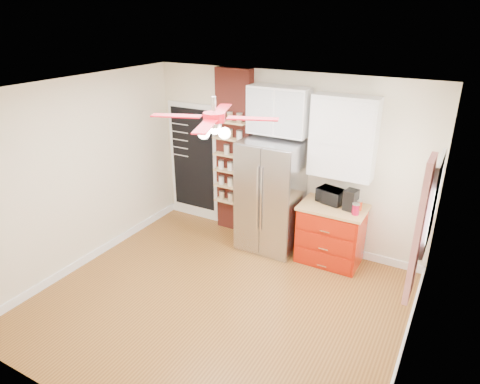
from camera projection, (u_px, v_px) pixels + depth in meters
The scene contains 21 objects.
floor at pixel (219, 302), 5.54m from camera, with size 4.50×4.50×0.00m, color brown.
ceiling at pixel (213, 92), 4.48m from camera, with size 4.50×4.50×0.00m, color white.
wall_back at pixel (285, 160), 6.62m from camera, with size 4.50×0.02×2.70m, color beige.
wall_front at pixel (83, 301), 3.40m from camera, with size 4.50×0.02×2.70m, color beige.
wall_left at pixel (81, 175), 6.02m from camera, with size 0.02×4.00×2.70m, color beige.
wall_right at pixel (420, 258), 4.01m from camera, with size 0.02×4.00×2.70m, color beige.
chalkboard at pixel (193, 159), 7.45m from camera, with size 0.95×0.05×1.95m.
brick_pillar at pixel (234, 153), 6.94m from camera, with size 0.60×0.16×2.70m, color maroon.
fridge at pixel (271, 196), 6.53m from camera, with size 0.90×0.70×1.75m, color #ACADB1.
upper_glass_cabinet at pixel (279, 111), 6.19m from camera, with size 0.90×0.35×0.70m, color white.
red_cabinet at pixel (331, 234), 6.30m from camera, with size 0.94×0.64×0.90m.
upper_shelf_unit at pixel (343, 138), 5.88m from camera, with size 0.90×0.30×1.15m, color white.
window at pixel (433, 203), 4.66m from camera, with size 0.04×0.75×1.05m, color white.
curtain at pixel (419, 231), 4.28m from camera, with size 0.06×0.40×1.55m, color red.
ceiling_fan at pixel (214, 118), 4.59m from camera, with size 1.40×1.40×0.44m.
toaster_oven at pixel (331, 196), 6.21m from camera, with size 0.39×0.26×0.21m, color black.
coffee_maker at pixel (351, 200), 5.97m from camera, with size 0.16×0.18×0.30m, color black.
canister_left at pixel (356, 210), 5.85m from camera, with size 0.10×0.10×0.15m, color #A7092B.
canister_right at pixel (359, 205), 5.99m from camera, with size 0.09×0.09×0.14m, color red.
pantry_jar_oats at pixel (227, 150), 6.81m from camera, with size 0.09×0.09×0.14m, color beige.
pantry_jar_beans at pixel (236, 152), 6.72m from camera, with size 0.10×0.10×0.12m, color #94634B.
Camera 1 is at (2.45, -3.83, 3.48)m, focal length 32.00 mm.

